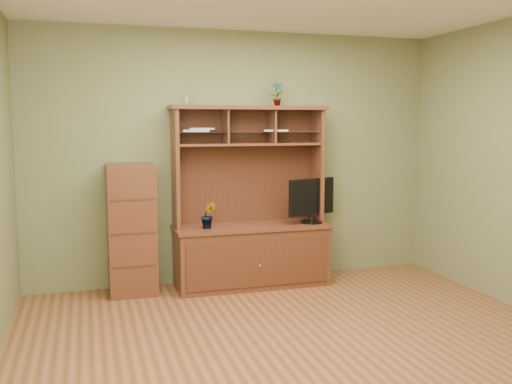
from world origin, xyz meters
name	(u,v)px	position (x,y,z in m)	size (l,w,h in m)	color
room	(305,173)	(0.00, 0.00, 1.35)	(4.54, 4.04, 2.74)	brown
media_hutch	(251,237)	(0.07, 1.73, 0.52)	(1.66, 0.61, 1.90)	#412112
monitor	(312,200)	(0.73, 1.65, 0.90)	(0.59, 0.25, 0.48)	black
orchid_plant	(208,215)	(-0.40, 1.65, 0.79)	(0.15, 0.12, 0.28)	#32501B
top_plant	(277,93)	(0.39, 1.80, 2.04)	(0.14, 0.10, 0.27)	#2D6C25
reed_diffuser	(186,95)	(-0.59, 1.80, 2.00)	(0.05, 0.05, 0.25)	silver
magazines	(225,130)	(-0.18, 1.81, 1.65)	(1.15, 0.26, 0.04)	#B7B7BC
side_cabinet	(132,229)	(-1.16, 1.77, 0.66)	(0.47, 0.43, 1.32)	#412112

